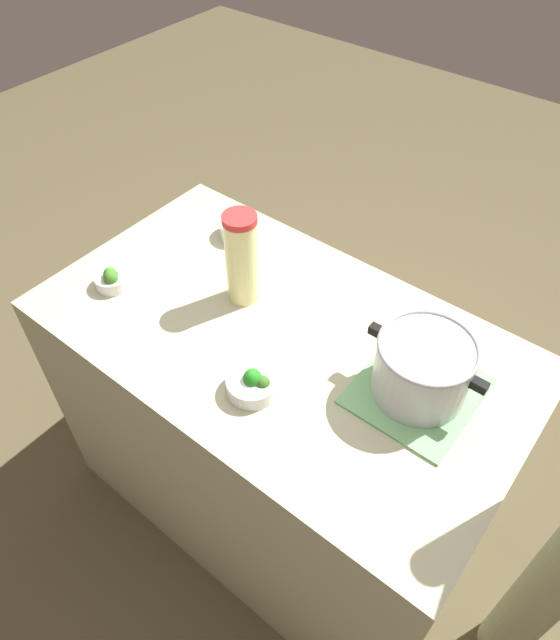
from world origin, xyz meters
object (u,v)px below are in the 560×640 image
Objects in this scene: cooking_pot at (423,367)px; broccoli_bowl_front at (112,279)px; lemonade_pitcher at (242,258)px; broccoli_bowl_center at (238,227)px; broccoli_bowl_back at (253,384)px.

cooking_pot reaches higher than broccoli_bowl_front.
cooking_pot is 1.08× the size of lemonade_pitcher.
cooking_pot is 0.57m from lemonade_pitcher.
broccoli_bowl_center is (-0.21, 0.21, -0.11)m from lemonade_pitcher.
broccoli_bowl_front is at bearing -166.41° from cooking_pot.
lemonade_pitcher reaches higher than broccoli_bowl_center.
broccoli_bowl_back is (0.45, -0.46, -0.01)m from broccoli_bowl_center.
cooking_pot is 0.81m from broccoli_bowl_center.
broccoli_bowl_center is (0.13, 0.42, 0.00)m from broccoli_bowl_front.
cooking_pot is at bearing 0.81° from lemonade_pitcher.
broccoli_bowl_center reaches higher than broccoli_bowl_back.
broccoli_bowl_front is 0.44m from broccoli_bowl_center.
lemonade_pitcher reaches higher than broccoli_bowl_front.
broccoli_bowl_front is (-0.91, -0.22, -0.07)m from cooking_pot.
broccoli_bowl_back is at bearing -3.57° from broccoli_bowl_front.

